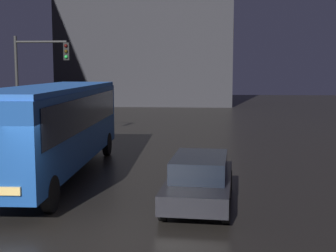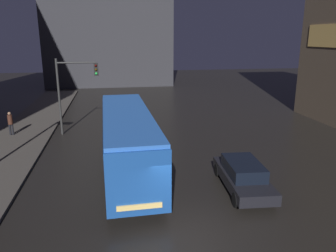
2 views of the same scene
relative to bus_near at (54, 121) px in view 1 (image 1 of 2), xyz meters
The scene contains 5 objects.
ground_plane 6.78m from the bus_near, 73.77° to the right, with size 120.00×120.00×0.00m, color black.
building_far_backdrop 37.59m from the bus_near, 91.33° to the left, with size 18.07×12.00×22.69m.
bus_near is the anchor object (origin of this frame).
car_taxi 6.16m from the bus_near, 30.44° to the right, with size 2.09×4.76×1.38m.
traffic_light_main 8.67m from the bus_near, 113.77° to the left, with size 2.94×0.35×5.52m.
Camera 1 is at (3.47, -9.89, 3.83)m, focal length 50.00 mm.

